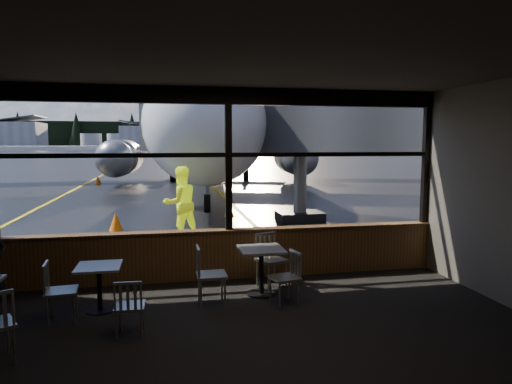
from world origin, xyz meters
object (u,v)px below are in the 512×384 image
object	(u,v)px
chair_mid_s	(130,307)
cone_wing	(98,180)
cone_nose	(229,210)
chair_mid_w	(62,292)
jet_bridge	(319,150)
airliner	(209,91)
chair_near_e	(285,279)
chair_near_n	(272,261)
ground_crew	(181,203)
cone_extra	(116,221)
cafe_table_mid	(100,288)
chair_near_w	(212,276)
cafe_table_near	(261,272)

from	to	relation	value
chair_mid_s	cone_wing	bearing A→B (deg)	101.27
cone_nose	chair_mid_w	bearing A→B (deg)	-112.27
jet_bridge	cone_wing	xyz separation A→B (m)	(-8.80, 15.18, -2.04)
airliner	jet_bridge	world-z (taller)	airliner
chair_near_e	cone_wing	distance (m)	23.01
cone_nose	cone_wing	xyz separation A→B (m)	(-6.16, 13.63, 0.02)
chair_near_e	chair_near_n	bearing A→B (deg)	-12.06
ground_crew	cone_extra	world-z (taller)	ground_crew
cafe_table_mid	cone_wing	distance (m)	22.18
chair_near_e	ground_crew	bearing A→B (deg)	3.54
chair_mid_s	ground_crew	size ratio (longest dim) A/B	0.41
chair_near_w	chair_mid_s	bearing A→B (deg)	-51.94
cone_nose	airliner	bearing A→B (deg)	87.40
airliner	cone_wing	size ratio (longest dim) A/B	70.78
jet_bridge	cafe_table_mid	distance (m)	9.09
jet_bridge	cone_extra	world-z (taller)	jet_bridge
chair_near_e	chair_near_w	distance (m)	1.13
airliner	jet_bridge	bearing A→B (deg)	-76.66
chair_mid_s	cone_extra	distance (m)	7.58
cafe_table_mid	cone_extra	xyz separation A→B (m)	(-0.44, 6.52, -0.09)
cone_extra	cone_wing	bearing A→B (deg)	99.67
chair_near_n	cafe_table_near	bearing A→B (deg)	33.55
jet_bridge	chair_mid_s	bearing A→B (deg)	-123.80
jet_bridge	chair_near_e	size ratio (longest dim) A/B	12.30
chair_near_n	cone_nose	world-z (taller)	chair_near_n
airliner	cafe_table_mid	world-z (taller)	airliner
cafe_table_near	chair_near_w	bearing A→B (deg)	-158.46
cafe_table_near	chair_mid_s	xyz separation A→B (m)	(-2.01, -1.26, 0.00)
cone_wing	cafe_table_near	bearing A→B (deg)	-75.54
chair_mid_s	jet_bridge	bearing A→B (deg)	58.60
airliner	cone_extra	bearing A→B (deg)	-99.27
cafe_table_near	cone_extra	distance (m)	6.93
ground_crew	cone_extra	bearing A→B (deg)	-64.88
airliner	cone_nose	size ratio (longest dim) A/B	75.52
airliner	chair_near_n	bearing A→B (deg)	-86.71
airliner	chair_near_w	distance (m)	22.74
airliner	chair_mid_w	xyz separation A→B (m)	(-4.17, -22.30, -5.25)
ground_crew	cone_wing	size ratio (longest dim) A/B	3.63
chair_near_w	ground_crew	xyz separation A→B (m)	(-0.31, 4.99, 0.48)
cafe_table_mid	cone_nose	size ratio (longest dim) A/B	1.43
chair_near_w	cone_wing	xyz separation A→B (m)	(-4.74, 22.04, -0.21)
chair_near_w	ground_crew	size ratio (longest dim) A/B	0.49
chair_near_n	ground_crew	xyz separation A→B (m)	(-1.42, 4.29, 0.48)
chair_mid_s	cone_nose	world-z (taller)	chair_mid_s
cafe_table_near	ground_crew	world-z (taller)	ground_crew
chair_near_n	cone_wing	distance (m)	22.13
chair_mid_w	cone_wing	world-z (taller)	chair_mid_w
cafe_table_mid	cone_nose	world-z (taller)	cafe_table_mid
cafe_table_near	chair_near_n	distance (m)	0.45
cafe_table_mid	chair_near_w	size ratio (longest dim) A/B	0.74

